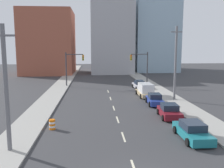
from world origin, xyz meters
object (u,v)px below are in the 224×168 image
object	(u,v)px
traffic_signal_left	(71,65)
sedan_silver	(139,85)
sedan_blue	(155,100)
box_truck_tan	(146,90)
utility_pole_left_near	(6,88)
utility_pole_right_mid	(175,63)
traffic_barrel	(52,124)
traffic_signal_right	(143,64)
sedan_maroon	(169,111)
sedan_teal	(192,131)

from	to	relation	value
traffic_signal_left	sedan_silver	size ratio (longest dim) A/B	1.36
sedan_blue	traffic_signal_left	bearing A→B (deg)	130.20
box_truck_tan	utility_pole_left_near	bearing A→B (deg)	-127.03
utility_pole_right_mid	box_truck_tan	world-z (taller)	utility_pole_right_mid
traffic_barrel	sedan_blue	world-z (taller)	sedan_blue
traffic_signal_left	box_truck_tan	xyz separation A→B (m)	(12.35, -10.93, -3.22)
traffic_signal_right	traffic_barrel	distance (m)	29.32
utility_pole_left_near	sedan_maroon	size ratio (longest dim) A/B	2.14
utility_pole_right_mid	sedan_maroon	bearing A→B (deg)	-111.46
sedan_blue	traffic_signal_right	bearing A→B (deg)	87.64
box_truck_tan	sedan_silver	size ratio (longest dim) A/B	1.14
sedan_maroon	sedan_teal	bearing A→B (deg)	-87.03
traffic_signal_left	traffic_signal_right	bearing A→B (deg)	0.00
traffic_signal_right	utility_pole_right_mid	size ratio (longest dim) A/B	0.63
traffic_signal_right	sedan_teal	bearing A→B (deg)	-92.98
sedan_blue	utility_pole_left_near	bearing A→B (deg)	-132.20
traffic_signal_left	traffic_signal_right	xyz separation A→B (m)	(14.01, 0.00, 0.00)
sedan_teal	sedan_silver	size ratio (longest dim) A/B	0.99
sedan_blue	utility_pole_right_mid	bearing A→B (deg)	38.25
traffic_signal_right	sedan_maroon	distance (m)	22.89
sedan_blue	box_truck_tan	xyz separation A→B (m)	(-0.07, 5.54, 0.29)
box_truck_tan	sedan_silver	bearing A→B (deg)	86.29
utility_pole_right_mid	box_truck_tan	bearing A→B (deg)	138.81
utility_pole_right_mid	traffic_barrel	bearing A→B (deg)	-143.01
traffic_barrel	utility_pole_right_mid	bearing A→B (deg)	36.99
sedan_teal	traffic_signal_right	bearing A→B (deg)	86.71
traffic_barrel	traffic_signal_left	bearing A→B (deg)	90.88
traffic_barrel	box_truck_tan	bearing A→B (deg)	51.02
utility_pole_left_near	sedan_teal	bearing A→B (deg)	6.16
utility_pole_left_near	box_truck_tan	size ratio (longest dim) A/B	1.66
traffic_signal_left	sedan_silver	bearing A→B (deg)	-16.47
utility_pole_left_near	traffic_barrel	size ratio (longest dim) A/B	9.72
traffic_signal_left	sedan_silver	world-z (taller)	traffic_signal_left
utility_pole_left_near	sedan_maroon	distance (m)	17.01
utility_pole_left_near	traffic_barrel	bearing A→B (deg)	64.88
utility_pole_left_near	traffic_barrel	distance (m)	6.89
traffic_signal_left	sedan_maroon	distance (m)	26.05
utility_pole_left_near	sedan_maroon	xyz separation A→B (m)	(14.44, 8.04, -4.06)
traffic_signal_right	sedan_blue	bearing A→B (deg)	-95.53
sedan_blue	sedan_silver	xyz separation A→B (m)	(0.25, 12.72, 0.02)
traffic_barrel	sedan_maroon	size ratio (longest dim) A/B	0.22
traffic_signal_left	utility_pole_left_near	world-z (taller)	utility_pole_left_near
box_truck_tan	traffic_signal_right	bearing A→B (deg)	80.22
box_truck_tan	utility_pole_right_mid	bearing A→B (deg)	-42.29
utility_pole_right_mid	sedan_teal	world-z (taller)	utility_pole_right_mid
traffic_signal_left	sedan_blue	xyz separation A→B (m)	(12.42, -16.47, -3.52)
traffic_barrel	sedan_maroon	xyz separation A→B (m)	(12.14, 3.13, 0.20)
traffic_signal_right	sedan_blue	size ratio (longest dim) A/B	1.48
utility_pole_left_near	sedan_silver	size ratio (longest dim) A/B	1.90
sedan_teal	sedan_blue	distance (m)	12.58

